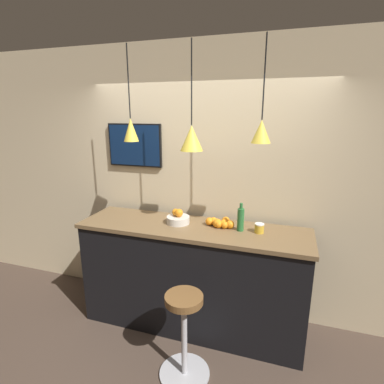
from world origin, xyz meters
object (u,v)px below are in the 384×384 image
(bar_stool, at_px, (184,329))
(fruit_bowl, at_px, (178,218))
(juice_bottle, at_px, (241,219))
(spread_jar, at_px, (259,228))
(mounted_tv, at_px, (135,145))

(bar_stool, xyz_separation_m, fruit_bowl, (-0.30, 0.68, 0.71))
(bar_stool, xyz_separation_m, juice_bottle, (0.33, 0.68, 0.77))
(bar_stool, relative_size, spread_jar, 8.69)
(fruit_bowl, height_order, spread_jar, fruit_bowl)
(juice_bottle, distance_m, mounted_tv, 1.44)
(bar_stool, xyz_separation_m, mounted_tv, (-0.93, 1.01, 1.39))
(juice_bottle, bearing_deg, fruit_bowl, 179.96)
(juice_bottle, bearing_deg, bar_stool, -115.75)
(fruit_bowl, relative_size, mounted_tv, 0.36)
(bar_stool, distance_m, mounted_tv, 1.95)
(juice_bottle, xyz_separation_m, spread_jar, (0.18, 0.00, -0.07))
(bar_stool, xyz_separation_m, spread_jar, (0.50, 0.68, 0.70))
(juice_bottle, bearing_deg, spread_jar, 0.00)
(fruit_bowl, xyz_separation_m, spread_jar, (0.81, -0.00, -0.01))
(bar_stool, bearing_deg, spread_jar, 53.45)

